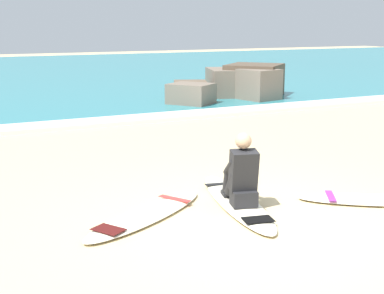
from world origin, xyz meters
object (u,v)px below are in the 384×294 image
Objects in this scene: surfboard_main at (236,201)px; surfboard_spare_near at (146,215)px; surfer_seated at (242,176)px; surfboard_spare_far at (373,200)px.

surfboard_main is 1.20× the size of surfboard_spare_near.
surfboard_spare_far is (1.73, -0.60, -0.40)m from surfer_seated.
surfboard_spare_far is (1.70, -0.77, 0.00)m from surfboard_main.
surfboard_spare_far is (2.98, -0.82, 0.00)m from surfboard_spare_near.
surfboard_main is at bearing 79.61° from surfer_seated.
surfer_seated reaches higher than surfboard_spare_far.
surfboard_main is at bearing 155.74° from surfboard_spare_far.
surfer_seated is at bearing -10.14° from surfboard_spare_near.
surfboard_spare_near is 1.11× the size of surfboard_spare_far.
surfboard_main is 0.43m from surfer_seated.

